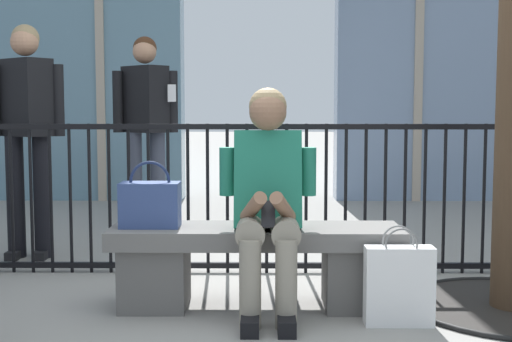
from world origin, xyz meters
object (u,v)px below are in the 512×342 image
object	(u,v)px
bystander_further_back	(27,122)
stone_bench	(256,259)
shopping_bag	(399,285)
handbag_on_bench	(150,203)
bystander_at_railing	(146,120)
seated_person_with_phone	(268,194)

from	to	relation	value
bystander_further_back	stone_bench	bearing A→B (deg)	-37.11
stone_bench	shopping_bag	distance (m)	0.80
handbag_on_bench	bystander_at_railing	bearing A→B (deg)	100.12
shopping_bag	bystander_at_railing	xyz separation A→B (m)	(-1.69, 2.42, 0.79)
seated_person_with_phone	bystander_further_back	world-z (taller)	bystander_further_back
stone_bench	handbag_on_bench	world-z (taller)	handbag_on_bench
stone_bench	bystander_at_railing	bearing A→B (deg)	114.44
handbag_on_bench	bystander_at_railing	distance (m)	2.19
handbag_on_bench	bystander_further_back	xyz separation A→B (m)	(-1.11, 1.29, 0.42)
stone_bench	seated_person_with_phone	bearing A→B (deg)	-63.25
seated_person_with_phone	bystander_at_railing	bearing A→B (deg)	114.57
bystander_at_railing	bystander_further_back	xyz separation A→B (m)	(-0.73, -0.83, -0.00)
seated_person_with_phone	handbag_on_bench	distance (m)	0.66
seated_person_with_phone	stone_bench	bearing A→B (deg)	116.75
bystander_at_railing	seated_person_with_phone	bearing A→B (deg)	-65.43
stone_bench	shopping_bag	world-z (taller)	shopping_bag
handbag_on_bench	bystander_at_railing	world-z (taller)	bystander_at_railing
handbag_on_bench	shopping_bag	size ratio (longest dim) A/B	0.72
handbag_on_bench	bystander_further_back	world-z (taller)	bystander_further_back
stone_bench	bystander_further_back	bearing A→B (deg)	142.89
bystander_at_railing	bystander_further_back	size ratio (longest dim) A/B	1.00
seated_person_with_phone	handbag_on_bench	bearing A→B (deg)	169.57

